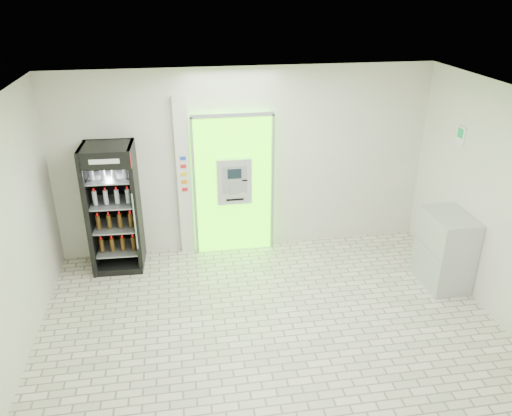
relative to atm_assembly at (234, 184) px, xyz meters
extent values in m
plane|color=beige|center=(0.20, -2.41, -1.17)|extent=(6.00, 6.00, 0.00)
plane|color=silver|center=(0.20, 0.09, 0.33)|extent=(6.00, 0.00, 6.00)
plane|color=silver|center=(0.20, -4.91, 0.33)|extent=(6.00, 0.00, 6.00)
plane|color=white|center=(0.20, -2.41, 1.83)|extent=(6.00, 6.00, 0.00)
cube|color=#48FF07|center=(0.00, 0.02, -0.02)|extent=(1.20, 0.12, 2.30)
cube|color=gray|center=(0.00, -0.05, 1.13)|extent=(1.28, 0.04, 0.06)
cube|color=gray|center=(-0.63, -0.05, -0.02)|extent=(0.04, 0.04, 2.30)
cube|color=gray|center=(0.63, -0.05, -0.02)|extent=(0.04, 0.04, 2.30)
cube|color=black|center=(0.10, -0.04, -0.67)|extent=(0.62, 0.01, 0.67)
cube|color=black|center=(-0.34, -0.04, 0.81)|extent=(0.22, 0.01, 0.18)
cube|color=#B6B9BE|center=(0.00, -0.09, 0.08)|extent=(0.55, 0.12, 0.75)
cube|color=black|center=(0.00, -0.16, 0.23)|extent=(0.22, 0.01, 0.16)
cube|color=gray|center=(0.00, -0.16, -0.05)|extent=(0.16, 0.01, 0.12)
cube|color=black|center=(0.16, -0.16, 0.11)|extent=(0.09, 0.01, 0.02)
cube|color=black|center=(0.00, -0.16, -0.21)|extent=(0.28, 0.01, 0.03)
cube|color=silver|center=(-0.78, 0.04, 0.13)|extent=(0.22, 0.10, 2.60)
cube|color=#193FB2|center=(-0.78, -0.02, 0.48)|extent=(0.09, 0.01, 0.06)
cube|color=red|center=(-0.78, -0.02, 0.35)|extent=(0.09, 0.01, 0.06)
cube|color=yellow|center=(-0.78, -0.02, 0.22)|extent=(0.09, 0.01, 0.06)
cube|color=orange|center=(-0.78, -0.02, 0.09)|extent=(0.09, 0.01, 0.06)
cube|color=red|center=(-0.78, -0.02, -0.04)|extent=(0.09, 0.01, 0.06)
cube|color=black|center=(-1.87, -0.26, -0.18)|extent=(0.77, 0.71, 1.99)
cube|color=black|center=(-1.87, 0.05, -0.18)|extent=(0.75, 0.08, 1.99)
cube|color=#BB0A0A|center=(-1.87, -0.60, 0.69)|extent=(0.73, 0.04, 0.24)
cube|color=white|center=(-1.87, -0.60, 0.69)|extent=(0.42, 0.02, 0.07)
cube|color=black|center=(-1.87, -0.26, -1.12)|extent=(0.77, 0.71, 0.10)
cylinder|color=gray|center=(-1.54, -0.62, -0.26)|extent=(0.02, 0.02, 0.90)
cube|color=gray|center=(-1.87, -0.26, -0.87)|extent=(0.65, 0.60, 0.02)
cube|color=gray|center=(-1.87, -0.26, -0.47)|extent=(0.65, 0.60, 0.02)
cube|color=gray|center=(-1.87, -0.26, -0.08)|extent=(0.65, 0.60, 0.02)
cube|color=gray|center=(-1.87, -0.26, 0.32)|extent=(0.65, 0.60, 0.02)
cube|color=#B6B9BE|center=(2.91, -1.56, -0.61)|extent=(0.56, 0.84, 1.12)
cube|color=gray|center=(2.63, -1.56, -0.55)|extent=(0.01, 0.82, 0.01)
cube|color=white|center=(3.19, -1.01, 0.95)|extent=(0.02, 0.22, 0.26)
cube|color=#0C853C|center=(3.18, -1.01, 0.98)|extent=(0.00, 0.14, 0.14)
camera|label=1|loc=(-0.85, -7.40, 2.98)|focal=35.00mm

